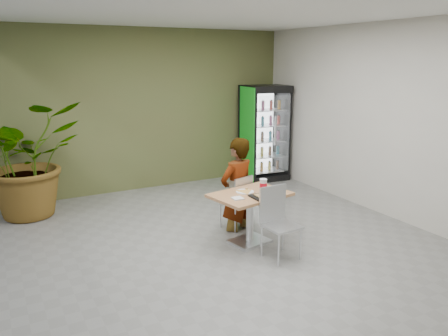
{
  "coord_description": "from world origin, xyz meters",
  "views": [
    {
      "loc": [
        -2.76,
        -4.93,
        2.59
      ],
      "look_at": [
        0.24,
        0.69,
        1.0
      ],
      "focal_mm": 35.0,
      "sensor_mm": 36.0,
      "label": 1
    }
  ],
  "objects_px": {
    "cafeteria_tray": "(265,196)",
    "soda_cup": "(263,186)",
    "chair_near": "(277,216)",
    "beverage_fridge": "(265,133)",
    "dining_table": "(250,208)",
    "seated_woman": "(237,193)",
    "potted_plant": "(27,160)",
    "chair_far": "(239,198)"
  },
  "relations": [
    {
      "from": "potted_plant",
      "to": "beverage_fridge",
      "type": "bearing_deg",
      "value": 1.07
    },
    {
      "from": "dining_table",
      "to": "cafeteria_tray",
      "type": "height_order",
      "value": "cafeteria_tray"
    },
    {
      "from": "chair_near",
      "to": "beverage_fridge",
      "type": "bearing_deg",
      "value": 55.87
    },
    {
      "from": "chair_near",
      "to": "soda_cup",
      "type": "xyz_separation_m",
      "value": [
        0.1,
        0.5,
        0.28
      ]
    },
    {
      "from": "dining_table",
      "to": "chair_near",
      "type": "distance_m",
      "value": 0.53
    },
    {
      "from": "chair_far",
      "to": "chair_near",
      "type": "bearing_deg",
      "value": 72.78
    },
    {
      "from": "soda_cup",
      "to": "seated_woman",
      "type": "bearing_deg",
      "value": 99.03
    },
    {
      "from": "seated_woman",
      "to": "beverage_fridge",
      "type": "distance_m",
      "value": 3.09
    },
    {
      "from": "seated_woman",
      "to": "potted_plant",
      "type": "distance_m",
      "value": 3.56
    },
    {
      "from": "chair_far",
      "to": "chair_near",
      "type": "distance_m",
      "value": 1.06
    },
    {
      "from": "chair_far",
      "to": "soda_cup",
      "type": "bearing_deg",
      "value": 81.82
    },
    {
      "from": "dining_table",
      "to": "soda_cup",
      "type": "bearing_deg",
      "value": -5.85
    },
    {
      "from": "chair_near",
      "to": "potted_plant",
      "type": "xyz_separation_m",
      "value": [
        -2.76,
        3.3,
        0.4
      ]
    },
    {
      "from": "chair_far",
      "to": "seated_woman",
      "type": "xyz_separation_m",
      "value": [
        -0.02,
        0.04,
        0.07
      ]
    },
    {
      "from": "seated_woman",
      "to": "cafeteria_tray",
      "type": "distance_m",
      "value": 0.83
    },
    {
      "from": "beverage_fridge",
      "to": "chair_far",
      "type": "bearing_deg",
      "value": -125.31
    },
    {
      "from": "chair_near",
      "to": "seated_woman",
      "type": "bearing_deg",
      "value": 86.19
    },
    {
      "from": "beverage_fridge",
      "to": "dining_table",
      "type": "bearing_deg",
      "value": -121.39
    },
    {
      "from": "soda_cup",
      "to": "cafeteria_tray",
      "type": "height_order",
      "value": "soda_cup"
    },
    {
      "from": "cafeteria_tray",
      "to": "soda_cup",
      "type": "bearing_deg",
      "value": 63.36
    },
    {
      "from": "chair_far",
      "to": "seated_woman",
      "type": "bearing_deg",
      "value": -72.59
    },
    {
      "from": "chair_far",
      "to": "seated_woman",
      "type": "height_order",
      "value": "seated_woman"
    },
    {
      "from": "cafeteria_tray",
      "to": "beverage_fridge",
      "type": "bearing_deg",
      "value": 56.82
    },
    {
      "from": "soda_cup",
      "to": "beverage_fridge",
      "type": "height_order",
      "value": "beverage_fridge"
    },
    {
      "from": "chair_near",
      "to": "cafeteria_tray",
      "type": "relative_size",
      "value": 2.47
    },
    {
      "from": "chair_near",
      "to": "seated_woman",
      "type": "distance_m",
      "value": 1.09
    },
    {
      "from": "chair_far",
      "to": "potted_plant",
      "type": "xyz_separation_m",
      "value": [
        -2.8,
        2.24,
        0.46
      ]
    },
    {
      "from": "chair_far",
      "to": "beverage_fridge",
      "type": "relative_size",
      "value": 0.42
    },
    {
      "from": "chair_far",
      "to": "seated_woman",
      "type": "distance_m",
      "value": 0.08
    },
    {
      "from": "chair_near",
      "to": "chair_far",
      "type": "bearing_deg",
      "value": 84.87
    },
    {
      "from": "soda_cup",
      "to": "beverage_fridge",
      "type": "distance_m",
      "value": 3.47
    },
    {
      "from": "chair_near",
      "to": "beverage_fridge",
      "type": "xyz_separation_m",
      "value": [
        2.02,
        3.39,
        0.46
      ]
    },
    {
      "from": "chair_near",
      "to": "cafeteria_tray",
      "type": "height_order",
      "value": "chair_near"
    },
    {
      "from": "dining_table",
      "to": "chair_near",
      "type": "xyz_separation_m",
      "value": [
        0.1,
        -0.52,
        0.02
      ]
    },
    {
      "from": "dining_table",
      "to": "seated_woman",
      "type": "bearing_deg",
      "value": 79.1
    },
    {
      "from": "chair_far",
      "to": "dining_table",
      "type": "bearing_deg",
      "value": 60.52
    },
    {
      "from": "dining_table",
      "to": "seated_woman",
      "type": "distance_m",
      "value": 0.58
    },
    {
      "from": "seated_woman",
      "to": "soda_cup",
      "type": "xyz_separation_m",
      "value": [
        0.09,
        -0.59,
        0.27
      ]
    },
    {
      "from": "dining_table",
      "to": "chair_far",
      "type": "relative_size",
      "value": 1.37
    },
    {
      "from": "chair_near",
      "to": "potted_plant",
      "type": "relative_size",
      "value": 0.5
    },
    {
      "from": "dining_table",
      "to": "potted_plant",
      "type": "bearing_deg",
      "value": 133.79
    },
    {
      "from": "potted_plant",
      "to": "seated_woman",
      "type": "bearing_deg",
      "value": -38.53
    }
  ]
}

